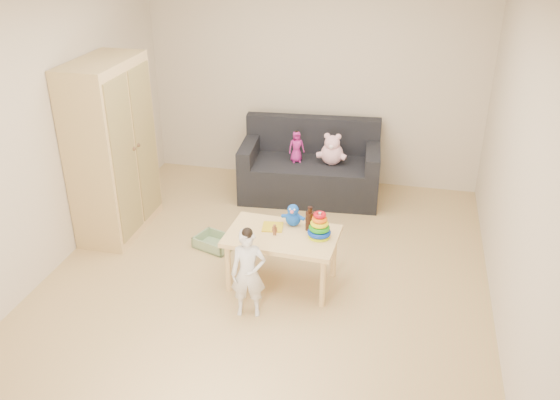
% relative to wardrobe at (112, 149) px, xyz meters
% --- Properties ---
extents(room, '(4.50, 4.50, 4.50)m').
position_rel_wardrobe_xyz_m(room, '(1.74, -0.49, 0.40)').
color(room, tan).
rests_on(room, ground).
extents(wardrobe, '(0.50, 1.00, 1.80)m').
position_rel_wardrobe_xyz_m(wardrobe, '(0.00, 0.00, 0.00)').
color(wardrobe, '#E1B87B').
rests_on(wardrobe, ground).
extents(sofa, '(1.64, 0.92, 0.45)m').
position_rel_wardrobe_xyz_m(sofa, '(1.81, 1.21, -0.68)').
color(sofa, black).
rests_on(sofa, ground).
extents(play_table, '(1.00, 0.66, 0.51)m').
position_rel_wardrobe_xyz_m(play_table, '(1.90, -0.62, -0.64)').
color(play_table, '#E3BB7D').
rests_on(play_table, ground).
extents(storage_bin, '(0.44, 0.39, 0.11)m').
position_rel_wardrobe_xyz_m(storage_bin, '(1.09, -0.15, -0.84)').
color(storage_bin, gray).
rests_on(storage_bin, ground).
extents(toddler, '(0.32, 0.25, 0.78)m').
position_rel_wardrobe_xyz_m(toddler, '(1.73, -1.12, -0.51)').
color(toddler, silver).
rests_on(toddler, ground).
extents(pink_bear, '(0.32, 0.29, 0.31)m').
position_rel_wardrobe_xyz_m(pink_bear, '(2.06, 1.20, -0.30)').
color(pink_bear, '#FFBBCE').
rests_on(pink_bear, sofa).
extents(doll, '(0.22, 0.19, 0.36)m').
position_rel_wardrobe_xyz_m(doll, '(1.66, 1.17, -0.28)').
color(doll, '#B52187').
rests_on(doll, sofa).
extents(ring_stacker, '(0.21, 0.21, 0.24)m').
position_rel_wardrobe_xyz_m(ring_stacker, '(2.22, -0.59, -0.30)').
color(ring_stacker, '#C3DE0B').
rests_on(ring_stacker, play_table).
extents(brown_bottle, '(0.08, 0.08, 0.22)m').
position_rel_wardrobe_xyz_m(brown_bottle, '(2.12, -0.48, -0.29)').
color(brown_bottle, black).
rests_on(brown_bottle, play_table).
extents(blue_plush, '(0.21, 0.18, 0.21)m').
position_rel_wardrobe_xyz_m(blue_plush, '(1.96, -0.43, -0.28)').
color(blue_plush, blue).
rests_on(blue_plush, play_table).
extents(wooden_figure, '(0.05, 0.05, 0.11)m').
position_rel_wardrobe_xyz_m(wooden_figure, '(1.84, -0.65, -0.33)').
color(wooden_figure, brown).
rests_on(wooden_figure, play_table).
extents(yellow_book, '(0.20, 0.20, 0.01)m').
position_rel_wardrobe_xyz_m(yellow_book, '(1.79, -0.52, -0.38)').
color(yellow_book, gold).
rests_on(yellow_book, play_table).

